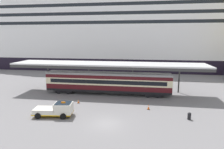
# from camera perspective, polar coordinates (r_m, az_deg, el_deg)

# --- Properties ---
(ground_plane) EXTENTS (400.00, 400.00, 0.00)m
(ground_plane) POSITION_cam_1_polar(r_m,az_deg,el_deg) (24.67, -1.78, -14.26)
(ground_plane) COLOR slate
(cruise_ship) EXTENTS (122.81, 29.21, 40.52)m
(cruise_ship) POSITION_cam_1_polar(r_m,az_deg,el_deg) (72.79, 11.38, 13.55)
(cruise_ship) COLOR black
(cruise_ship) RESTS_ON ground
(platform_canopy) EXTENTS (35.71, 6.15, 5.80)m
(platform_canopy) POSITION_cam_1_polar(r_m,az_deg,el_deg) (36.02, -1.22, 2.98)
(platform_canopy) COLOR silver
(platform_canopy) RESTS_ON ground
(train_carriage) EXTENTS (23.10, 2.81, 4.11)m
(train_carriage) POSITION_cam_1_polar(r_m,az_deg,el_deg) (36.20, -1.31, -2.24)
(train_carriage) COLOR black
(train_carriage) RESTS_ON ground
(service_truck) EXTENTS (5.40, 2.72, 2.02)m
(service_truck) POSITION_cam_1_polar(r_m,az_deg,el_deg) (27.50, -15.95, -9.76)
(service_truck) COLOR silver
(service_truck) RESTS_ON ground
(traffic_cone_near) EXTENTS (0.36, 0.36, 0.60)m
(traffic_cone_near) POSITION_cam_1_polar(r_m,az_deg,el_deg) (32.19, -9.86, -7.79)
(traffic_cone_near) COLOR black
(traffic_cone_near) RESTS_ON ground
(traffic_cone_mid) EXTENTS (0.36, 0.36, 0.75)m
(traffic_cone_mid) POSITION_cam_1_polar(r_m,az_deg,el_deg) (29.49, 10.68, -9.40)
(traffic_cone_mid) COLOR black
(traffic_cone_mid) RESTS_ON ground
(quay_bollard) EXTENTS (0.48, 0.48, 0.96)m
(quay_bollard) POSITION_cam_1_polar(r_m,az_deg,el_deg) (27.51, 21.77, -11.18)
(quay_bollard) COLOR black
(quay_bollard) RESTS_ON ground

